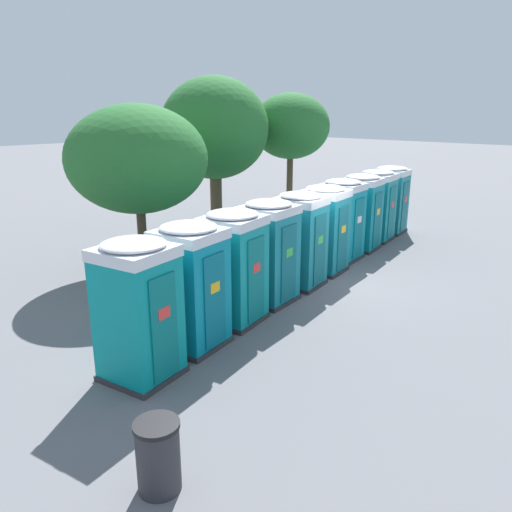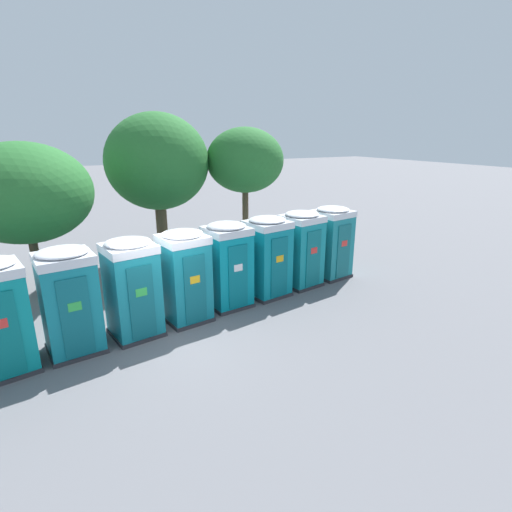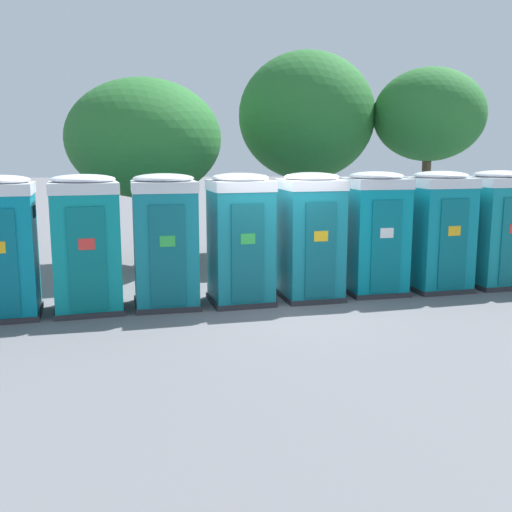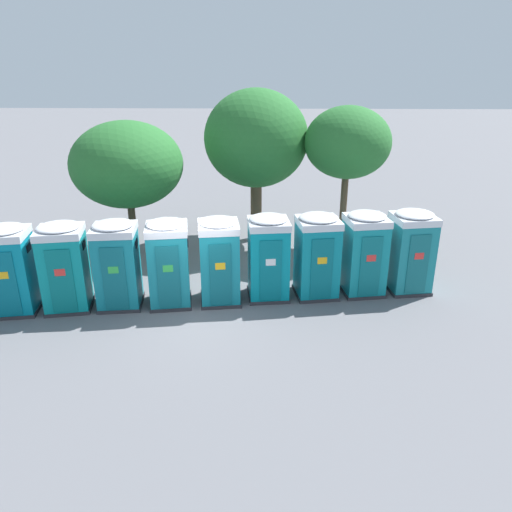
# 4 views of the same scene
# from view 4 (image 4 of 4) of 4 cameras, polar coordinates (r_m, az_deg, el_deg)

# --- Properties ---
(ground_plane) EXTENTS (120.00, 120.00, 0.00)m
(ground_plane) POSITION_cam_4_polar(r_m,az_deg,el_deg) (14.49, -6.83, -6.06)
(ground_plane) COLOR slate
(portapotty_1) EXTENTS (1.39, 1.38, 2.54)m
(portapotty_1) POSITION_cam_4_polar(r_m,az_deg,el_deg) (15.37, -26.29, -1.35)
(portapotty_1) COLOR #2D2D33
(portapotty_1) RESTS_ON ground
(portapotty_2) EXTENTS (1.44, 1.41, 2.54)m
(portapotty_2) POSITION_cam_4_polar(r_m,az_deg,el_deg) (14.96, -21.05, -1.11)
(portapotty_2) COLOR #2D2D33
(portapotty_2) RESTS_ON ground
(portapotty_3) EXTENTS (1.35, 1.33, 2.54)m
(portapotty_3) POSITION_cam_4_polar(r_m,az_deg,el_deg) (14.66, -15.59, -0.88)
(portapotty_3) COLOR #2D2D33
(portapotty_3) RESTS_ON ground
(portapotty_4) EXTENTS (1.35, 1.37, 2.54)m
(portapotty_4) POSITION_cam_4_polar(r_m,az_deg,el_deg) (14.42, -9.95, -0.76)
(portapotty_4) COLOR #2D2D33
(portapotty_4) RESTS_ON ground
(portapotty_5) EXTENTS (1.32, 1.35, 2.54)m
(portapotty_5) POSITION_cam_4_polar(r_m,az_deg,el_deg) (14.40, -4.21, -0.51)
(portapotty_5) COLOR #2D2D33
(portapotty_5) RESTS_ON ground
(portapotty_6) EXTENTS (1.32, 1.33, 2.54)m
(portapotty_6) POSITION_cam_4_polar(r_m,az_deg,el_deg) (14.63, 1.42, -0.08)
(portapotty_6) COLOR #2D2D33
(portapotty_6) RESTS_ON ground
(portapotty_7) EXTENTS (1.39, 1.38, 2.54)m
(portapotty_7) POSITION_cam_4_polar(r_m,az_deg,el_deg) (14.85, 6.99, 0.09)
(portapotty_7) COLOR #2D2D33
(portapotty_7) RESTS_ON ground
(portapotty_8) EXTENTS (1.37, 1.38, 2.54)m
(portapotty_8) POSITION_cam_4_polar(r_m,az_deg,el_deg) (15.26, 12.26, 0.34)
(portapotty_8) COLOR #2D2D33
(portapotty_8) RESTS_ON ground
(portapotty_9) EXTENTS (1.38, 1.37, 2.54)m
(portapotty_9) POSITION_cam_4_polar(r_m,az_deg,el_deg) (15.77, 17.24, 0.56)
(portapotty_9) COLOR #2D2D33
(portapotty_9) RESTS_ON ground
(street_tree_0) EXTENTS (3.90, 3.90, 4.76)m
(street_tree_0) POSITION_cam_4_polar(r_m,az_deg,el_deg) (18.18, -14.53, 10.08)
(street_tree_0) COLOR #4C3826
(street_tree_0) RESTS_ON ground
(street_tree_1) EXTENTS (3.05, 3.05, 5.20)m
(street_tree_1) POSITION_cam_4_polar(r_m,az_deg,el_deg) (18.26, 10.43, 12.59)
(street_tree_1) COLOR brown
(street_tree_1) RESTS_ON ground
(street_tree_2) EXTENTS (3.85, 3.85, 5.73)m
(street_tree_2) POSITION_cam_4_polar(r_m,az_deg,el_deg) (18.94, 0.02, 13.22)
(street_tree_2) COLOR brown
(street_tree_2) RESTS_ON ground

